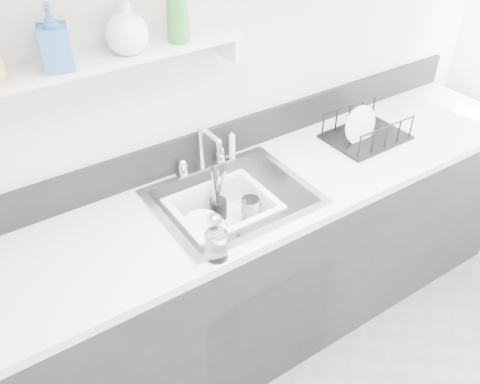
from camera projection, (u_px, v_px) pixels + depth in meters
room_shell at (434, 105)px, 1.09m from camera, size 3.50×3.00×2.60m
counter_run at (234, 276)px, 2.36m from camera, size 3.20×0.62×0.92m
backsplash at (196, 149)px, 2.24m from camera, size 3.20×0.02×0.16m
sink at (233, 215)px, 2.14m from camera, size 0.64×0.52×0.20m
faucet at (203, 158)px, 2.22m from camera, size 0.26×0.18×0.23m
side_sprayer at (232, 145)px, 2.29m from camera, size 0.03×0.03×0.14m
wall_shelf at (109, 61)px, 1.73m from camera, size 1.00×0.16×0.12m
wash_tub at (224, 218)px, 2.12m from camera, size 0.43×0.36×0.16m
plate_stack at (206, 233)px, 2.11m from camera, size 0.23×0.23×0.09m
utensil_cup at (218, 207)px, 2.20m from camera, size 0.07×0.07×0.25m
ladle at (230, 226)px, 2.12m from camera, size 0.27×0.25×0.08m
tumbler_in_tub at (250, 210)px, 2.18m from camera, size 0.10×0.10×0.11m
tumbler_counter at (217, 245)px, 1.78m from camera, size 0.08×0.08×0.11m
dish_rack at (367, 126)px, 2.43m from camera, size 0.38×0.29×0.13m
bowl_small at (255, 227)px, 2.15m from camera, size 0.11×0.11×0.03m
soap_bottle_b at (53, 37)px, 1.57m from camera, size 0.11×0.12×0.21m
soap_bottle_c at (126, 25)px, 1.68m from camera, size 0.16×0.16×0.19m
soap_bottle_d at (177, 11)px, 1.76m from camera, size 0.10×0.10×0.22m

